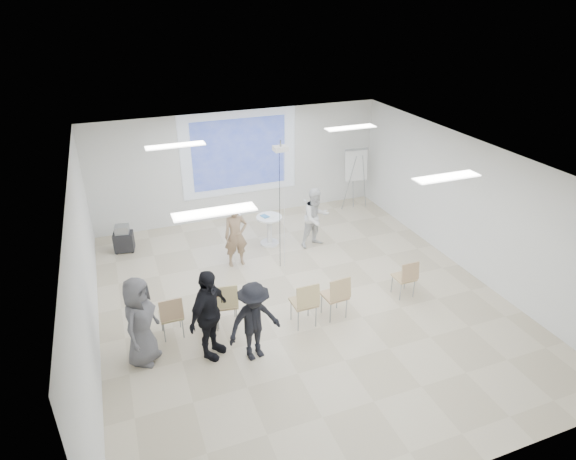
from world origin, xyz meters
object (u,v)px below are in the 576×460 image
object	(u,v)px
pedestal_table	(269,228)
chair_right_far	(406,276)
audience_mid	(254,317)
flipchart_easel	(356,165)
av_cart	(124,239)
chair_right_inner	(337,294)
player_right	(316,215)
chair_left_mid	(208,306)
audience_left	(208,309)
chair_center	(305,301)
chair_far_left	(171,314)
chair_left_inner	(225,302)
laptop	(225,301)
audience_outer	(139,317)
player_left	(236,231)

from	to	relation	value
pedestal_table	chair_right_far	bearing A→B (deg)	-59.62
audience_mid	flipchart_easel	size ratio (longest dim) A/B	0.94
flipchart_easel	av_cart	xyz separation A→B (m)	(-6.54, -0.32, -1.02)
pedestal_table	chair_right_inner	distance (m)	3.38
chair_right_far	player_right	bearing A→B (deg)	106.15
chair_left_mid	audience_left	bearing A→B (deg)	-96.83
player_right	audience_left	distance (m)	4.57
chair_left_mid	chair_center	xyz separation A→B (m)	(1.73, -0.58, 0.08)
chair_center	chair_right_inner	distance (m)	0.66
flipchart_easel	av_cart	world-z (taller)	flipchart_easel
chair_far_left	chair_right_far	xyz separation A→B (m)	(4.75, -0.39, -0.02)
chair_left_inner	laptop	distance (m)	0.12
chair_left_inner	av_cart	bearing A→B (deg)	121.40
laptop	chair_right_far	bearing A→B (deg)	-178.19
chair_left_inner	audience_outer	bearing A→B (deg)	-157.23
chair_far_left	chair_right_inner	distance (m)	3.13
flipchart_easel	chair_far_left	bearing A→B (deg)	-138.77
audience_left	audience_outer	bearing A→B (deg)	122.14
audience_left	flipchart_easel	world-z (taller)	audience_left
laptop	pedestal_table	bearing A→B (deg)	-114.90
chair_center	audience_mid	world-z (taller)	audience_mid
chair_far_left	chair_right_far	size ratio (longest dim) A/B	1.03
chair_right_far	chair_right_inner	bearing A→B (deg)	-175.65
player_right	chair_right_far	bearing A→B (deg)	-83.93
chair_right_inner	av_cart	size ratio (longest dim) A/B	1.37
pedestal_table	flipchart_easel	bearing A→B (deg)	22.40
pedestal_table	av_cart	bearing A→B (deg)	164.69
chair_right_far	audience_left	xyz separation A→B (m)	(-4.19, -0.33, 0.47)
chair_far_left	flipchart_easel	xyz separation A→B (m)	(5.93, 4.10, 0.81)
player_left	audience_mid	world-z (taller)	player_left
chair_right_far	av_cart	xyz separation A→B (m)	(-5.36, 4.18, -0.19)
chair_left_inner	chair_center	xyz separation A→B (m)	(1.41, -0.51, -0.00)
audience_left	audience_outer	world-z (taller)	audience_left
chair_far_left	chair_left_inner	xyz separation A→B (m)	(1.00, -0.05, 0.05)
chair_right_far	flipchart_easel	xyz separation A→B (m)	(1.18, 4.50, 0.82)
player_right	audience_left	size ratio (longest dim) A/B	0.86
chair_left_mid	audience_mid	size ratio (longest dim) A/B	0.49
chair_right_far	flipchart_easel	size ratio (longest dim) A/B	0.48
chair_center	laptop	distance (m)	1.53
pedestal_table	audience_outer	distance (m)	4.76
chair_left_inner	chair_right_far	bearing A→B (deg)	3.40
chair_right_inner	chair_right_far	distance (m)	1.68
player_left	player_right	xyz separation A→B (m)	(2.10, 0.20, -0.02)
player_left	chair_right_inner	bearing A→B (deg)	-66.02
pedestal_table	chair_right_far	xyz separation A→B (m)	(1.89, -3.23, 0.07)
player_left	laptop	distance (m)	2.29
pedestal_table	chair_left_mid	bearing A→B (deg)	-127.78
player_left	chair_left_inner	size ratio (longest dim) A/B	1.76
av_cart	laptop	bearing A→B (deg)	-56.69
chair_left_mid	audience_outer	xyz separation A→B (m)	(-1.24, -0.47, 0.42)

